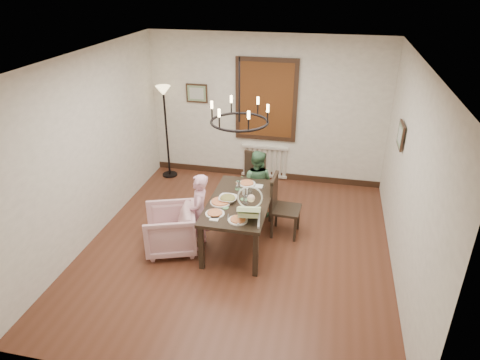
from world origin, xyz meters
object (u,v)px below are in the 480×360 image
at_px(dining_table, 239,206).
at_px(chair_far, 250,179).
at_px(baby_bouncer, 249,208).
at_px(floor_lamp, 167,134).
at_px(armchair, 170,229).
at_px(seated_man, 256,188).
at_px(drinking_glass, 245,200).
at_px(chair_right, 286,206).
at_px(elderly_woman, 200,218).

height_order(dining_table, chair_far, chair_far).
bearing_deg(baby_bouncer, dining_table, 108.98).
bearing_deg(baby_bouncer, floor_lamp, 122.43).
xyz_separation_m(armchair, floor_lamp, (-0.95, 2.41, 0.56)).
height_order(seated_man, floor_lamp, floor_lamp).
distance_m(armchair, drinking_glass, 1.20).
bearing_deg(drinking_glass, dining_table, 144.38).
relative_size(chair_right, armchair, 1.33).
xyz_separation_m(dining_table, armchair, (-0.96, -0.38, -0.31)).
height_order(armchair, baby_bouncer, baby_bouncer).
bearing_deg(seated_man, floor_lamp, -22.52).
distance_m(seated_man, drinking_glass, 1.06).
relative_size(chair_right, baby_bouncer, 2.01).
bearing_deg(floor_lamp, elderly_woman, -58.92).
bearing_deg(elderly_woman, floor_lamp, -158.79).
xyz_separation_m(armchair, baby_bouncer, (1.20, -0.08, 0.56)).
height_order(armchair, drinking_glass, drinking_glass).
relative_size(dining_table, chair_far, 1.71).
bearing_deg(chair_right, baby_bouncer, 156.89).
bearing_deg(floor_lamp, armchair, -68.57).
xyz_separation_m(chair_right, elderly_woman, (-1.20, -0.62, -0.00)).
bearing_deg(dining_table, floor_lamp, 133.11).
relative_size(chair_far, elderly_woman, 0.93).
relative_size(baby_bouncer, drinking_glass, 3.78).
bearing_deg(floor_lamp, drinking_glass, -46.28).
relative_size(dining_table, drinking_glass, 11.94).
relative_size(armchair, floor_lamp, 0.42).
bearing_deg(seated_man, armchair, 57.75).
bearing_deg(elderly_woman, baby_bouncer, 63.47).
xyz_separation_m(elderly_woman, floor_lamp, (-1.36, 2.25, 0.40)).
height_order(dining_table, baby_bouncer, baby_bouncer).
height_order(elderly_woman, floor_lamp, floor_lamp).
height_order(seated_man, baby_bouncer, baby_bouncer).
bearing_deg(armchair, dining_table, 91.95).
bearing_deg(armchair, seated_man, 121.78).
height_order(seated_man, drinking_glass, seated_man).
xyz_separation_m(dining_table, chair_far, (-0.08, 1.28, -0.19)).
xyz_separation_m(chair_right, drinking_glass, (-0.55, -0.47, 0.30)).
bearing_deg(chair_right, armchair, 118.67).
height_order(dining_table, elderly_woman, elderly_woman).
bearing_deg(chair_far, armchair, -103.50).
bearing_deg(drinking_glass, baby_bouncer, -71.14).
distance_m(dining_table, seated_man, 0.95).
distance_m(armchair, floor_lamp, 2.65).
bearing_deg(dining_table, chair_right, 31.31).
height_order(baby_bouncer, drinking_glass, baby_bouncer).
relative_size(dining_table, floor_lamp, 0.87).
height_order(dining_table, armchair, dining_table).
bearing_deg(armchair, chair_right, 96.11).
height_order(chair_far, chair_right, chair_right).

